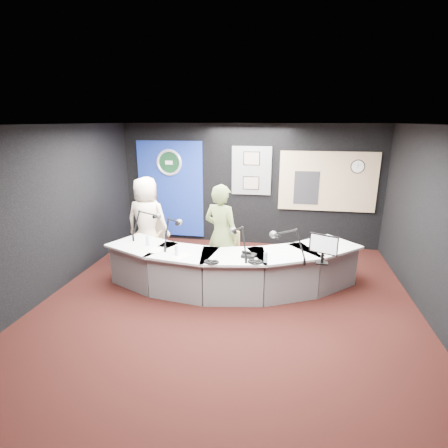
% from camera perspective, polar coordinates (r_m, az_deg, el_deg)
% --- Properties ---
extents(ground, '(6.00, 6.00, 0.00)m').
position_cam_1_polar(ground, '(5.83, 0.56, -12.77)').
color(ground, black).
rests_on(ground, ground).
extents(ceiling, '(6.00, 6.00, 0.02)m').
position_cam_1_polar(ceiling, '(5.08, 0.66, 15.92)').
color(ceiling, silver).
rests_on(ceiling, ground).
extents(wall_back, '(6.00, 0.02, 2.80)m').
position_cam_1_polar(wall_back, '(8.19, 4.12, 6.28)').
color(wall_back, black).
rests_on(wall_back, ground).
extents(wall_front, '(6.00, 0.02, 2.80)m').
position_cam_1_polar(wall_front, '(2.62, -10.87, -17.52)').
color(wall_front, black).
rests_on(wall_front, ground).
extents(wall_left, '(0.02, 6.00, 2.80)m').
position_cam_1_polar(wall_left, '(6.48, -26.56, 1.80)').
color(wall_left, black).
rests_on(wall_left, ground).
extents(wall_right, '(0.02, 6.00, 2.80)m').
position_cam_1_polar(wall_right, '(5.65, 32.18, -0.99)').
color(wall_right, black).
rests_on(wall_right, ground).
extents(broadcast_desk, '(4.50, 1.90, 0.75)m').
position_cam_1_polar(broadcast_desk, '(6.16, 0.97, -7.21)').
color(broadcast_desk, silver).
rests_on(broadcast_desk, ground).
extents(backdrop_panel, '(1.60, 0.05, 2.30)m').
position_cam_1_polar(backdrop_panel, '(8.59, -8.69, 5.60)').
color(backdrop_panel, navy).
rests_on(backdrop_panel, wall_back).
extents(agency_seal, '(0.63, 0.07, 0.63)m').
position_cam_1_polar(agency_seal, '(8.46, -8.97, 9.88)').
color(agency_seal, silver).
rests_on(agency_seal, backdrop_panel).
extents(seal_center, '(0.48, 0.01, 0.48)m').
position_cam_1_polar(seal_center, '(8.46, -8.95, 9.88)').
color(seal_center, '#0E3319').
rests_on(seal_center, backdrop_panel).
extents(pinboard, '(0.90, 0.04, 1.10)m').
position_cam_1_polar(pinboard, '(8.10, 4.50, 8.66)').
color(pinboard, slate).
rests_on(pinboard, wall_back).
extents(framed_photo_upper, '(0.34, 0.02, 0.27)m').
position_cam_1_polar(framed_photo_upper, '(8.04, 4.52, 10.61)').
color(framed_photo_upper, '#81705D').
rests_on(framed_photo_upper, pinboard).
extents(framed_photo_lower, '(0.34, 0.02, 0.27)m').
position_cam_1_polar(framed_photo_lower, '(8.11, 4.43, 6.68)').
color(framed_photo_lower, '#81705D').
rests_on(framed_photo_lower, pinboard).
extents(booth_window_frame, '(2.12, 0.06, 1.32)m').
position_cam_1_polar(booth_window_frame, '(8.14, 16.54, 6.65)').
color(booth_window_frame, tan).
rests_on(booth_window_frame, wall_back).
extents(booth_glow, '(2.00, 0.02, 1.20)m').
position_cam_1_polar(booth_glow, '(8.13, 16.54, 6.64)').
color(booth_glow, beige).
rests_on(booth_glow, booth_window_frame).
extents(equipment_rack, '(0.55, 0.02, 0.75)m').
position_cam_1_polar(equipment_rack, '(8.10, 13.30, 5.76)').
color(equipment_rack, black).
rests_on(equipment_rack, booth_window_frame).
extents(wall_clock, '(0.28, 0.01, 0.28)m').
position_cam_1_polar(wall_clock, '(8.15, 21.00, 8.75)').
color(wall_clock, white).
rests_on(wall_clock, booth_window_frame).
extents(armchair_left, '(0.58, 0.58, 0.96)m').
position_cam_1_polar(armchair_left, '(7.35, -12.25, -2.66)').
color(armchair_left, tan).
rests_on(armchair_left, ground).
extents(armchair_right, '(0.66, 0.66, 0.89)m').
position_cam_1_polar(armchair_right, '(6.34, -0.44, -5.81)').
color(armchair_right, tan).
rests_on(armchair_right, ground).
extents(draped_jacket, '(0.51, 0.14, 0.70)m').
position_cam_1_polar(draped_jacket, '(7.53, -11.60, -1.06)').
color(draped_jacket, '#686357').
rests_on(draped_jacket, armchair_left).
extents(person_man, '(0.92, 0.63, 1.80)m').
position_cam_1_polar(person_man, '(7.23, -12.45, 0.47)').
color(person_man, '#F9E2C7').
rests_on(person_man, ground).
extents(person_woman, '(0.78, 0.65, 1.82)m').
position_cam_1_polar(person_woman, '(6.17, -0.45, -1.81)').
color(person_woman, '#5D6C38').
rests_on(person_woman, ground).
extents(computer_monitor, '(0.41, 0.21, 0.30)m').
position_cam_1_polar(computer_monitor, '(5.48, 15.92, -3.15)').
color(computer_monitor, black).
rests_on(computer_monitor, broadcast_desk).
extents(desk_phone, '(0.24, 0.21, 0.05)m').
position_cam_1_polar(desk_phone, '(5.63, 4.06, -5.18)').
color(desk_phone, black).
rests_on(desk_phone, broadcast_desk).
extents(headphones_near, '(0.22, 0.22, 0.04)m').
position_cam_1_polar(headphones_near, '(5.43, 5.11, -6.13)').
color(headphones_near, black).
rests_on(headphones_near, broadcast_desk).
extents(headphones_far, '(0.20, 0.20, 0.03)m').
position_cam_1_polar(headphones_far, '(5.40, -2.06, -6.19)').
color(headphones_far, black).
rests_on(headphones_far, broadcast_desk).
extents(paper_stack, '(0.27, 0.33, 0.00)m').
position_cam_1_polar(paper_stack, '(6.03, -10.98, -4.18)').
color(paper_stack, white).
rests_on(paper_stack, broadcast_desk).
extents(notepad, '(0.32, 0.35, 0.00)m').
position_cam_1_polar(notepad, '(5.70, -6.94, -5.22)').
color(notepad, white).
rests_on(notepad, broadcast_desk).
extents(boom_mic_a, '(0.41, 0.67, 0.60)m').
position_cam_1_polar(boom_mic_a, '(6.66, -12.67, 0.42)').
color(boom_mic_a, black).
rests_on(boom_mic_a, broadcast_desk).
extents(boom_mic_b, '(0.19, 0.74, 0.60)m').
position_cam_1_polar(boom_mic_b, '(6.10, -8.45, -0.86)').
color(boom_mic_b, black).
rests_on(boom_mic_b, broadcast_desk).
extents(boom_mic_c, '(0.41, 0.67, 0.60)m').
position_cam_1_polar(boom_mic_c, '(5.58, 2.50, -2.36)').
color(boom_mic_c, black).
rests_on(boom_mic_c, broadcast_desk).
extents(boom_mic_d, '(0.61, 0.49, 0.60)m').
position_cam_1_polar(boom_mic_d, '(5.52, 10.51, -2.82)').
color(boom_mic_d, black).
rests_on(boom_mic_d, broadcast_desk).
extents(water_bottles, '(3.05, 0.50, 0.18)m').
position_cam_1_polar(water_bottles, '(5.70, 0.93, -4.17)').
color(water_bottles, silver).
rests_on(water_bottles, broadcast_desk).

